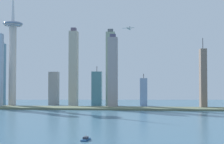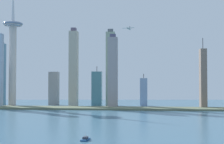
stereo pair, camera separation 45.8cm
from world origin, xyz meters
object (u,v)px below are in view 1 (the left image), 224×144
Objects in this scene: skyscraper_1 at (54,88)px; skyscraper_6 at (203,79)px; skyscraper_9 at (1,74)px; boat_0 at (86,139)px; skyscraper_2 at (97,89)px; skyscraper_3 at (144,92)px; airplane at (128,28)px; skyscraper_8 at (113,72)px; observation_tower at (13,48)px; skyscraper_4 at (74,68)px; skyscraper_11 at (110,68)px.

skyscraper_6 is at bearing -11.47° from skyscraper_1.
skyscraper_9 is 531.24m from boat_0.
skyscraper_1 is 0.87× the size of skyscraper_2.
skyscraper_3 is 197.52m from airplane.
skyscraper_6 is at bearing -12.65° from skyscraper_2.
skyscraper_9 is (-282.51, 60.82, -2.02)m from skyscraper_8.
skyscraper_6 is (425.83, -7.00, -69.57)m from observation_tower.
skyscraper_9 is (-187.80, 25.75, -12.30)m from skyscraper_4.
skyscraper_3 is 106.68m from skyscraper_8.
observation_tower is 1.57× the size of skyscraper_4.
skyscraper_8 is 288.99m from skyscraper_9.
skyscraper_9 is (-50.81, 49.53, -57.10)m from observation_tower.
skyscraper_3 is 0.42× the size of skyscraper_4.
observation_tower reaches higher than skyscraper_8.
skyscraper_9 is at bearing 172.19° from skyscraper_4.
skyscraper_11 is at bearing 162.63° from skyscraper_6.
skyscraper_11 reaches higher than skyscraper_4.
skyscraper_2 is 0.58× the size of skyscraper_8.
skyscraper_1 is at bearing 178.46° from skyscraper_3.
skyscraper_11 is 456.72m from boat_0.
skyscraper_1 reaches higher than boat_0.
skyscraper_1 is at bearing -151.67° from boat_0.
skyscraper_1 is 84.73m from skyscraper_4.
airplane is (-30.62, -147.42, 127.85)m from skyscraper_3.
skyscraper_4 is 101.52m from skyscraper_8.
skyscraper_6 is 480.14m from skyscraper_9.
observation_tower is 11.46× the size of airplane.
skyscraper_6 is (288.84, -30.79, -24.77)m from skyscraper_4.
skyscraper_4 is 0.99× the size of skyscraper_11.
skyscraper_8 reaches higher than skyscraper_1.
skyscraper_2 reaches higher than boat_0.
skyscraper_3 is 0.47× the size of skyscraper_8.
skyscraper_11 is at bearing 99.65° from skyscraper_8.
skyscraper_3 is 4.98× the size of boat_0.
skyscraper_11 is (220.02, 57.38, -43.63)m from observation_tower.
skyscraper_3 is at bearing -178.23° from airplane.
skyscraper_1 is at bearing 145.52° from skyscraper_4.
airplane is (80.23, -136.28, 120.10)m from skyscraper_2.
skyscraper_6 is 6.07× the size of airplane.
skyscraper_8 is (231.69, -11.29, -55.08)m from observation_tower.
observation_tower reaches higher than skyscraper_6.
skyscraper_1 is 481.96m from boat_0.
observation_tower is at bearing -95.01° from airplane.
skyscraper_6 is 0.97× the size of skyscraper_9.
skyscraper_6 is at bearing -17.37° from skyscraper_11.
skyscraper_1 is 354.20m from skyscraper_6.
airplane reaches higher than boat_0.
skyscraper_2 is 244.29m from skyscraper_6.
skyscraper_9 is (-130.27, -13.77, 35.74)m from skyscraper_1.
skyscraper_4 is at bearing -34.48° from skyscraper_1.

